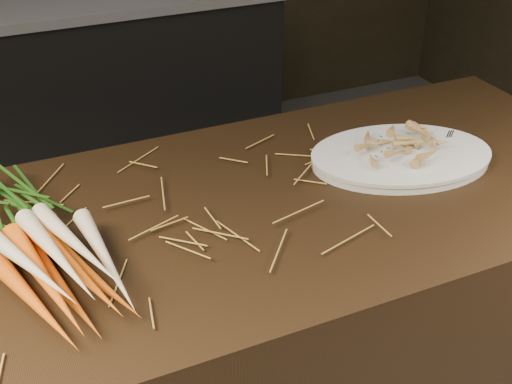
% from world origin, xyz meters
% --- Properties ---
extents(back_counter, '(1.82, 0.62, 0.84)m').
position_xyz_m(back_counter, '(0.30, 2.18, 0.42)').
color(back_counter, black).
rests_on(back_counter, ground).
extents(straw_bedding, '(1.40, 0.60, 0.02)m').
position_xyz_m(straw_bedding, '(0.00, 0.30, 0.91)').
color(straw_bedding, '#AA882D').
rests_on(straw_bedding, main_counter).
extents(root_veg_bunch, '(0.31, 0.57, 0.10)m').
position_xyz_m(root_veg_bunch, '(-0.07, 0.32, 0.95)').
color(root_veg_bunch, '#C14D1A').
rests_on(root_veg_bunch, main_counter).
extents(serving_platter, '(0.45, 0.35, 0.02)m').
position_xyz_m(serving_platter, '(0.72, 0.32, 0.91)').
color(serving_platter, white).
rests_on(serving_platter, main_counter).
extents(roasted_veg_heap, '(0.22, 0.18, 0.04)m').
position_xyz_m(roasted_veg_heap, '(0.72, 0.32, 0.94)').
color(roasted_veg_heap, '#A47242').
rests_on(roasted_veg_heap, serving_platter).
extents(serving_fork, '(0.12, 0.11, 0.00)m').
position_xyz_m(serving_fork, '(0.85, 0.27, 0.92)').
color(serving_fork, silver).
rests_on(serving_fork, serving_platter).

